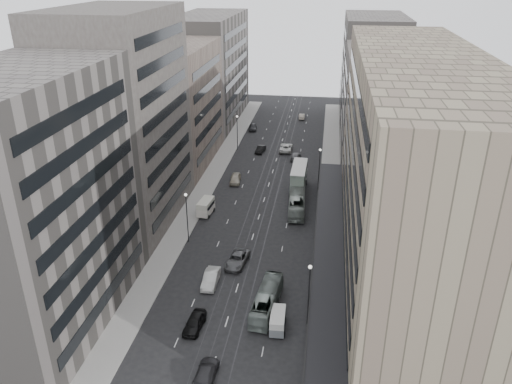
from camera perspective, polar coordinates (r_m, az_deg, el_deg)
The scene contains 29 objects.
ground at distance 67.31m, azimuth -2.34°, elevation -11.39°, with size 220.00×220.00×0.00m, color black.
sidewalk_right at distance 99.18m, azimuth 8.47°, elevation 0.83°, with size 4.00×125.00×0.15m, color gray.
sidewalk_left at distance 101.70m, azimuth -5.16°, elevation 1.62°, with size 4.00×125.00×0.15m, color gray.
department_store at distance 67.11m, azimuth 17.08°, elevation 1.97°, with size 19.20×60.00×30.00m.
building_right_mid at distance 109.58m, azimuth 13.97°, elevation 9.28°, with size 15.00×28.00×24.00m, color #433E3A.
building_right_far at distance 138.32m, azimuth 13.07°, elevation 13.29°, with size 15.00×32.00×28.00m, color slate.
building_left_a at distance 60.80m, azimuth -24.41°, elevation -1.54°, with size 15.00×28.00×30.00m, color slate.
building_left_b at distance 82.40m, azimuth -15.06°, elevation 7.86°, with size 15.00×26.00×34.00m, color #433E3A.
building_left_c at distance 107.97m, azimuth -9.36°, elevation 9.73°, with size 15.00×28.00×25.00m, color #76675C.
building_left_d at distance 138.70m, azimuth -5.34°, elevation 13.82°, with size 15.00×38.00×28.00m, color slate.
lamp_right_near at distance 59.38m, azimuth 6.09°, elevation -10.86°, with size 0.44×0.44×8.32m.
lamp_right_far at distance 94.91m, azimuth 7.26°, elevation 3.15°, with size 0.44×0.44×8.32m.
lamp_left_near at distance 76.65m, azimuth -7.92°, elevation -2.28°, with size 0.44×0.44×8.32m.
lamp_left_far at distance 115.58m, azimuth -2.16°, elevation 7.25°, with size 0.44×0.44×8.32m.
bus_near at distance 63.60m, azimuth 1.24°, elevation -12.24°, with size 2.35×10.04×2.80m, color gray.
bus_far at distance 87.67m, azimuth 4.69°, elevation -1.16°, with size 2.69×11.49×3.20m, color gray.
double_decker at distance 94.70m, azimuth 4.91°, elevation 1.61°, with size 2.97×9.38×5.11m.
vw_microbus at distance 60.81m, azimuth 2.49°, elevation -14.46°, with size 1.99×4.13×2.20m.
panel_van at distance 86.43m, azimuth -5.76°, elevation -1.67°, with size 2.49×4.50×2.72m.
sedan_0 at distance 61.58m, azimuth -7.04°, elevation -14.57°, with size 1.91×4.75×1.62m, color black.
sedan_1 at distance 68.65m, azimuth -5.17°, elevation -9.81°, with size 1.82×5.21×1.72m, color silver.
sedan_2 at distance 72.54m, azimuth -2.18°, elevation -7.72°, with size 2.61×5.65×1.57m, color #555658.
sedan_3 at distance 55.55m, azimuth -5.73°, elevation -19.83°, with size 2.03×4.99×1.45m, color #242426.
sedan_4 at distance 99.05m, azimuth -2.37°, elevation 1.54°, with size 2.00×4.97×1.69m, color #AEA590.
sedan_5 at distance 115.44m, azimuth 0.52°, elevation 4.91°, with size 1.55×4.45×1.47m, color black.
sedan_6 at distance 116.55m, azimuth 3.45°, elevation 5.11°, with size 2.78×6.04×1.68m, color silver.
sedan_7 at distance 111.51m, azimuth 4.53°, elevation 4.10°, with size 2.01×4.94×1.43m, color #535456.
sedan_8 at distance 131.70m, azimuth -0.36°, elevation 7.44°, with size 1.94×4.81×1.64m, color #2B2B2D.
sedan_9 at distance 142.39m, azimuth 5.26°, elevation 8.62°, with size 1.54×4.42×1.46m, color #BEB09D.
Camera 1 is at (10.55, -53.53, 39.42)m, focal length 35.00 mm.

